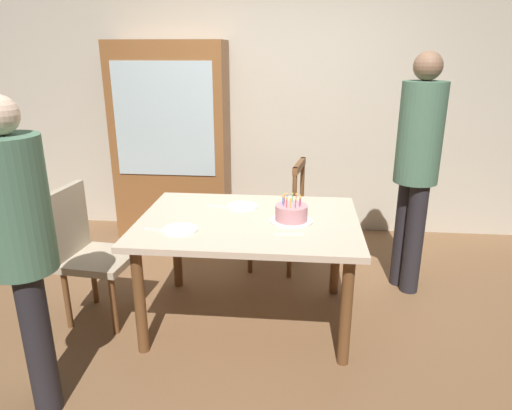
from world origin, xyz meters
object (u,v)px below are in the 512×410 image
dining_table (249,232)px  chair_spindle_back (278,217)px  plate_far_side (242,206)px  person_celebrant (21,243)px  china_cabinet (172,142)px  person_guest (417,161)px  chair_upholstered (86,247)px  birthday_cake (291,214)px  plate_near_celebrant (180,230)px

dining_table → chair_spindle_back: (0.16, 0.85, -0.20)m
plate_far_side → person_celebrant: (-0.92, -1.15, 0.17)m
china_cabinet → chair_spindle_back: bearing=-33.1°
plate_far_side → china_cabinet: china_cabinet is taller
person_celebrant → person_guest: bearing=34.3°
dining_table → chair_upholstered: 1.12m
birthday_cake → chair_spindle_back: size_ratio=0.29×
plate_far_side → chair_spindle_back: bearing=69.4°
chair_spindle_back → china_cabinet: size_ratio=0.50×
plate_far_side → chair_upholstered: 1.11m
chair_upholstered → person_guest: bearing=15.8°
dining_table → person_celebrant: person_celebrant is taller
dining_table → birthday_cake: (0.28, -0.02, 0.14)m
dining_table → chair_upholstered: chair_upholstered is taller
plate_far_side → person_guest: (1.26, 0.34, 0.28)m
plate_near_celebrant → plate_far_side: same height
dining_table → person_celebrant: (-1.00, -0.91, 0.27)m
birthday_cake → chair_upholstered: bearing=-177.9°
plate_far_side → chair_upholstered: bearing=-163.5°
plate_near_celebrant → chair_upholstered: (-0.71, 0.17, -0.22)m
birthday_cake → plate_near_celebrant: bearing=-161.9°
birthday_cake → person_guest: 1.11m
person_celebrant → plate_far_side: bearing=51.2°
dining_table → china_cabinet: china_cabinet is taller
birthday_cake → plate_far_side: (-0.35, 0.26, -0.05)m
plate_far_side → person_guest: 1.33m
plate_near_celebrant → china_cabinet: (-0.54, 1.80, 0.19)m
birthday_cake → person_celebrant: (-1.28, -0.89, 0.12)m
person_celebrant → china_cabinet: bearing=88.6°
chair_upholstered → plate_near_celebrant: bearing=-13.5°
chair_spindle_back → plate_far_side: bearing=-110.6°
plate_near_celebrant → china_cabinet: 1.89m
chair_upholstered → china_cabinet: bearing=83.8°
birthday_cake → person_celebrant: size_ratio=0.17×
plate_near_celebrant → person_guest: person_guest is taller
plate_far_side → china_cabinet: size_ratio=0.12×
plate_near_celebrant → plate_far_side: size_ratio=1.00×
dining_table → person_celebrant: 1.38m
chair_spindle_back → plate_near_celebrant: bearing=-117.0°
person_celebrant → dining_table: bearing=42.4°
birthday_cake → plate_far_side: size_ratio=1.27×
plate_far_side → person_celebrant: person_celebrant is taller
chair_spindle_back → person_guest: bearing=-14.5°
plate_near_celebrant → chair_spindle_back: bearing=63.0°
birthday_cake → plate_far_side: birthday_cake is taller
chair_upholstered → birthday_cake: bearing=2.1°
china_cabinet → dining_table: bearing=-59.0°
birthday_cake → chair_spindle_back: chair_spindle_back is taller
plate_far_side → china_cabinet: bearing=123.2°
person_celebrant → person_guest: (2.18, 1.49, 0.11)m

